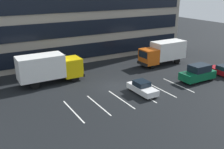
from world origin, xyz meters
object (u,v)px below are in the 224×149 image
(box_truck_yellow, at_px, (49,67))
(sedan_maroon, at_px, (223,71))
(sedan_white, at_px, (142,88))
(suv_forest, at_px, (198,73))
(box_truck_orange, at_px, (163,52))

(box_truck_yellow, distance_m, sedan_maroon, 23.38)
(sedan_white, relative_size, sedan_maroon, 1.02)
(sedan_white, bearing_deg, box_truck_yellow, 133.67)
(suv_forest, bearing_deg, box_truck_orange, 82.58)
(sedan_white, distance_m, suv_forest, 8.70)
(box_truck_orange, xyz_separation_m, suv_forest, (-1.05, -8.06, -0.97))
(box_truck_yellow, bearing_deg, suv_forest, -27.74)
(box_truck_yellow, distance_m, sedan_white, 11.90)
(box_truck_orange, bearing_deg, box_truck_yellow, 177.46)
(sedan_white, bearing_deg, sedan_maroon, -2.20)
(box_truck_yellow, bearing_deg, sedan_maroon, -22.85)
(box_truck_yellow, height_order, suv_forest, box_truck_yellow)
(box_truck_orange, xyz_separation_m, box_truck_yellow, (-17.90, 0.80, 0.10))
(box_truck_orange, relative_size, sedan_maroon, 1.93)
(box_truck_orange, relative_size, suv_forest, 1.61)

